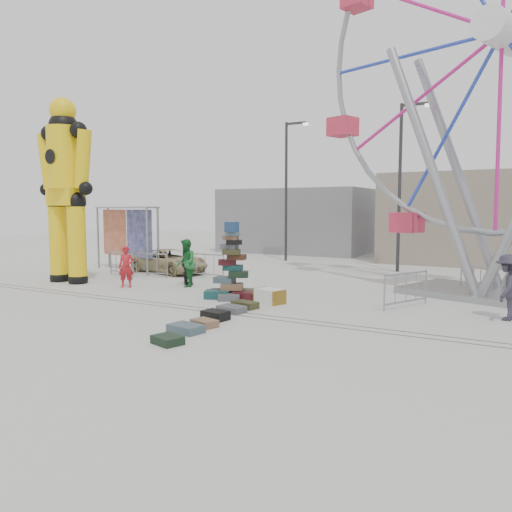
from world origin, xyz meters
The scene contains 28 objects.
ground centered at (0.00, 0.00, 0.00)m, with size 90.00×90.00×0.00m, color #9E9E99.
track_line_near centered at (0.00, 0.60, 0.00)m, with size 40.00×0.04×0.01m, color #47443F.
track_line_far centered at (0.00, 1.00, 0.00)m, with size 40.00×0.04×0.01m, color #47443F.
building_right centered at (7.00, 20.00, 2.50)m, with size 12.00×8.00×5.00m, color gray.
building_left centered at (-6.00, 22.00, 2.20)m, with size 10.00×8.00×4.40m, color gray.
lamp_post_right centered at (3.09, 13.00, 4.48)m, with size 1.41×0.25×8.00m.
lamp_post_left centered at (-3.91, 15.00, 4.48)m, with size 1.41×0.25×8.00m.
suitcase_tower centered at (-0.24, 2.97, 0.73)m, with size 1.97×1.70×2.60m.
crash_test_dummy centered at (-8.06, 2.71, 4.07)m, with size 3.05×1.35×7.73m.
ferris_wheel centered at (7.51, 7.41, 7.72)m, with size 12.97×4.81×15.67m.
banner_scaffold centered at (-8.66, 6.76, 2.36)m, with size 4.40×1.62×3.15m.
steamer_trunk centered at (1.34, 2.73, 0.23)m, with size 0.98×0.57×0.46m, color silver.
row_case_0 centered at (1.07, 1.62, 0.11)m, with size 0.82×0.46×0.21m, color #35361B.
row_case_1 centered at (1.05, 0.88, 0.10)m, with size 0.78×0.54×0.20m, color #505357.
row_case_2 centered at (1.18, -0.16, 0.13)m, with size 0.71×0.51×0.26m, color black.
row_case_3 centered at (1.39, -0.99, 0.09)m, with size 0.66×0.46×0.19m, color brown.
row_case_4 centered at (1.33, -1.70, 0.10)m, with size 0.85×0.57×0.20m, color #40555B.
row_case_5 centered at (1.62, -2.76, 0.10)m, with size 0.68×0.51×0.19m, color black.
barricade_dummy_a centered at (-7.51, 5.20, 0.55)m, with size 2.00×0.10×1.10m, color gray, non-canonical shape.
barricade_dummy_b centered at (-6.35, 5.55, 0.55)m, with size 2.00×0.10×1.10m, color gray, non-canonical shape.
barricade_dummy_c centered at (-3.86, 6.54, 0.55)m, with size 2.00×0.10×1.10m, color gray, non-canonical shape.
barricade_wheel_front centered at (5.35, 4.18, 0.55)m, with size 2.00×0.10×1.10m, color gray, non-canonical shape.
barricade_wheel_back centered at (6.97, 7.37, 0.55)m, with size 2.00×0.10×1.10m, color gray, non-canonical shape.
pedestrian_red centered at (-4.99, 2.87, 0.81)m, with size 0.59×0.39×1.61m, color #B01921.
pedestrian_green centered at (-3.11, 4.17, 0.93)m, with size 0.91×0.71×1.87m, color #1A6A2C.
pedestrian_black centered at (-3.32, 4.53, 0.88)m, with size 1.03×0.43×1.76m, color black.
pedestrian_grey centered at (8.18, 3.72, 0.91)m, with size 1.18×0.68×1.82m, color #282632.
parked_suv centered at (-6.36, 7.19, 0.56)m, with size 1.87×4.05×1.12m, color tan.
Camera 1 is at (8.73, -11.40, 3.04)m, focal length 35.00 mm.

